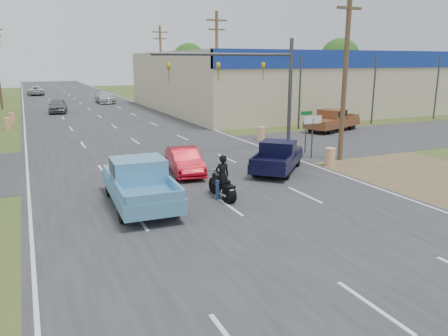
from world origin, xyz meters
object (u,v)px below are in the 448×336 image
brown_pickup (332,120)px  motorcycle (223,188)px  navy_pickup (278,156)px  blue_pickup (139,181)px  rider (222,178)px  distant_car_white (35,91)px  red_convertible (185,161)px  distant_car_grey (58,106)px  distant_car_silver (105,97)px

brown_pickup → motorcycle: bearing=109.1°
motorcycle → navy_pickup: size_ratio=0.47×
brown_pickup → blue_pickup: bearing=102.2°
rider → brown_pickup: (15.65, 12.92, 0.02)m
motorcycle → distant_car_white: size_ratio=0.41×
red_convertible → distant_car_white: 60.93m
navy_pickup → distant_car_white: 62.90m
red_convertible → motorcycle: 4.66m
distant_car_grey → distant_car_white: bearing=100.1°
red_convertible → rider: rider is taller
navy_pickup → brown_pickup: (11.03, 9.73, 0.10)m
navy_pickup → brown_pickup: brown_pickup is taller
motorcycle → distant_car_white: 65.57m
navy_pickup → brown_pickup: 14.71m
distant_car_silver → distant_car_grey: bearing=-125.1°
brown_pickup → distant_car_grey: bearing=19.5°
red_convertible → motorcycle: size_ratio=1.80×
brown_pickup → distant_car_silver: size_ratio=1.07×
red_convertible → distant_car_silver: (3.02, 41.29, 0.13)m
distant_car_silver → navy_pickup: bearing=-88.1°
blue_pickup → distant_car_grey: blue_pickup is taller
blue_pickup → navy_pickup: (7.95, 2.46, -0.16)m
distant_car_white → distant_car_grey: bearing=89.7°
rider → distant_car_silver: bearing=-95.9°
motorcycle → rider: size_ratio=1.25×
navy_pickup → distant_car_grey: 33.98m
rider → distant_car_white: size_ratio=0.33×
rider → distant_car_white: rider is taller
red_convertible → rider: 4.61m
motorcycle → navy_pickup: bearing=33.0°
rider → distant_car_grey: rider is taller
blue_pickup → distant_car_silver: (6.31, 45.16, -0.17)m
motorcycle → distant_car_silver: size_ratio=0.41×
distant_car_silver → red_convertible: bearing=-94.5°
distant_car_grey → motorcycle: bearing=-76.7°
rider → brown_pickup: bearing=-142.6°
navy_pickup → red_convertible: bearing=-153.0°
red_convertible → distant_car_silver: 41.40m
motorcycle → distant_car_silver: 46.04m
distant_car_grey → distant_car_silver: (6.82, 9.79, 0.01)m
red_convertible → motorcycle: (0.04, -4.66, -0.16)m
navy_pickup → distant_car_silver: navy_pickup is taller
brown_pickup → distant_car_grey: size_ratio=1.27×
distant_car_grey → distant_car_white: 29.23m
blue_pickup → motorcycle: bearing=-10.9°
distant_car_silver → distant_car_white: distant_car_silver is taller
brown_pickup → navy_pickup: bearing=110.9°
rider → blue_pickup: bearing=-14.5°
red_convertible → distant_car_grey: bearing=104.3°
distant_car_grey → distant_car_white: distant_car_grey is taller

